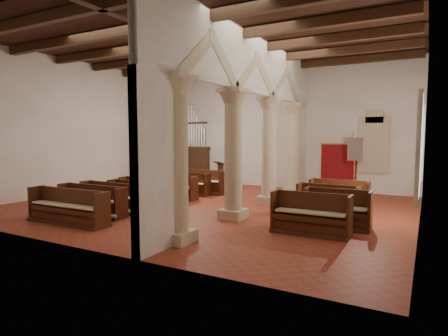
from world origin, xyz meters
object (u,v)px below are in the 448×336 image
lectern (220,175)px  nave_pew_0 (68,212)px  pipe_organ (190,158)px  processional_banner (354,177)px  aisle_pew_0 (311,220)px

lectern → nave_pew_0: bearing=-66.3°
pipe_organ → processional_banner: pipe_organ is taller
lectern → aisle_pew_0: (6.84, -7.29, -0.16)m
nave_pew_0 → pipe_organ: bearing=101.8°
pipe_organ → processional_banner: bearing=-5.5°
lectern → pipe_organ: bearing=-166.9°
nave_pew_0 → aisle_pew_0: aisle_pew_0 is taller
lectern → processional_banner: bearing=18.8°
processional_banner → nave_pew_0: size_ratio=0.94×
lectern → aisle_pew_0: size_ratio=0.62×
pipe_organ → aisle_pew_0: 11.84m
aisle_pew_0 → processional_banner: bearing=89.7°
pipe_organ → lectern: bearing=-9.8°
pipe_organ → aisle_pew_0: size_ratio=2.11×
processional_banner → aisle_pew_0: size_ratio=1.31×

